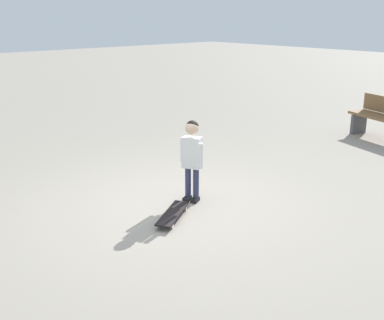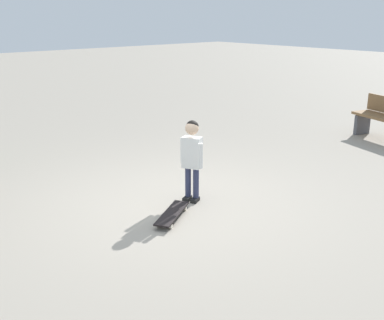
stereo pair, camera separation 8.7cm
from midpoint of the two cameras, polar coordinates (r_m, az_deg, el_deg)
The scene contains 3 objects.
ground_plane at distance 5.98m, azimuth -3.23°, elevation -5.53°, with size 50.00×50.00×0.00m, color #9E9384.
child_person at distance 5.91m, azimuth -0.43°, elevation 0.98°, with size 0.25×0.41×1.06m.
skateboard at distance 5.59m, azimuth -2.79°, elevation -6.54°, with size 0.74×0.56×0.07m.
Camera 1 is at (-3.44, -4.29, 2.33)m, focal length 43.85 mm.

